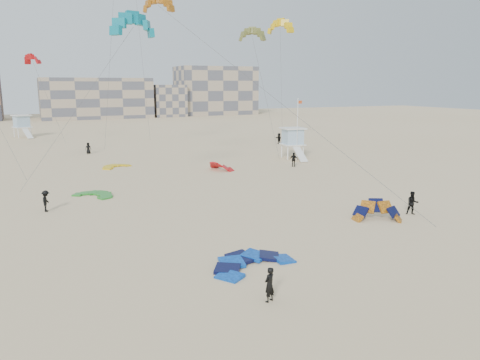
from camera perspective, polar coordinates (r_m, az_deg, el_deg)
name	(u,v)px	position (r m, az deg, el deg)	size (l,w,h in m)	color
ground	(247,286)	(24.21, 0.89, -12.81)	(320.00, 320.00, 0.00)	beige
kite_ground_blue	(252,266)	(26.70, 1.45, -10.43)	(4.59, 4.78, 0.72)	blue
kite_ground_orange	(377,220)	(36.77, 16.35, -4.70)	(3.59, 2.77, 2.35)	orange
kite_ground_green	(94,196)	(44.81, -17.33, -1.87)	(3.54, 3.75, 0.43)	green
kite_ground_red_far	(221,170)	(55.96, -2.37, 1.25)	(3.21, 3.04, 1.57)	red
kite_ground_yellow	(116,167)	(59.64, -14.91, 1.51)	(3.40, 3.57, 0.41)	yellow
kitesurfer_main	(269,285)	(22.36, 3.60, -12.61)	(0.62, 0.40, 1.69)	black
kitesurfer_b	(412,203)	(38.93, 20.28, -2.66)	(0.90, 0.70, 1.84)	black
kitesurfer_c	(46,201)	(40.49, -22.58, -2.38)	(1.12, 0.64, 1.73)	black
kitesurfer_d	(294,160)	(58.32, 6.57, 2.48)	(1.04, 0.43, 1.77)	black
kitesurfer_e	(88,148)	(72.51, -18.01, 3.71)	(0.81, 0.53, 1.66)	black
kitesurfer_f	(279,139)	(80.77, 4.77, 5.06)	(1.74, 0.55, 1.88)	black
kite_fly_teal_a	(133,27)	(44.24, -12.87, 17.74)	(12.66, 4.62, 15.19)	#066D93
kite_fly_orange	(158,5)	(54.41, -9.96, 20.23)	(11.95, 33.19, 18.51)	orange
kite_fly_olive	(252,36)	(60.05, 1.47, 17.19)	(4.49, 6.33, 16.20)	olive
kite_fly_yellow	(280,28)	(79.54, 4.91, 18.01)	(6.90, 8.54, 19.54)	yellow
kite_fly_red	(32,60)	(83.62, -24.01, 13.22)	(5.95, 7.49, 14.17)	red
lifeguard_tower_near	(293,143)	(65.00, 6.44, 4.49)	(3.38, 5.99, 4.22)	white
lifeguard_tower_far	(22,126)	(100.00, -25.04, 5.96)	(3.87, 6.36, 4.32)	white
flagpole	(297,128)	(63.61, 7.02, 6.33)	(0.67, 0.10, 8.23)	white
condo_mid	(96,98)	(151.26, -17.16, 9.52)	(32.00, 16.00, 12.00)	tan
condo_east	(216,91)	(163.17, -3.00, 10.82)	(26.00, 14.00, 16.00)	tan
condo_fill_right	(168,101)	(153.72, -8.78, 9.54)	(10.00, 10.00, 10.00)	tan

